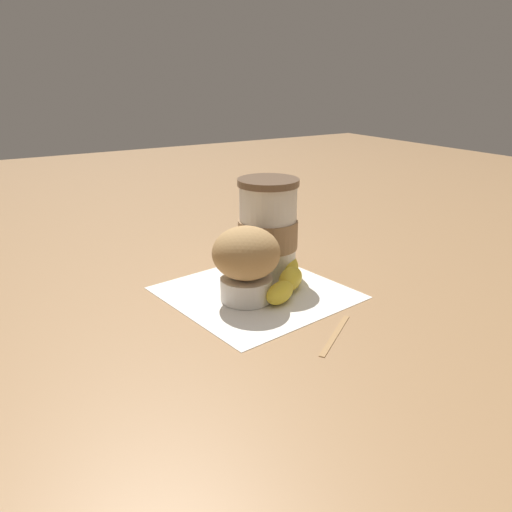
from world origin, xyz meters
The scene contains 6 objects.
ground_plane centered at (0.00, 0.00, 0.00)m, with size 3.00×3.00×0.00m, color #936D47.
paper_napkin centered at (0.00, 0.00, 0.00)m, with size 0.24×0.24×0.00m, color white.
coffee_cup centered at (-0.05, 0.05, 0.08)m, with size 0.09×0.09×0.15m.
muffin centered at (0.01, -0.02, 0.06)m, with size 0.09×0.09×0.11m.
banana centered at (-0.01, 0.06, 0.02)m, with size 0.18×0.13×0.03m.
wooden_stirrer centered at (0.16, 0.02, 0.00)m, with size 0.11×0.01×0.00m, color #9E7547.
Camera 1 is at (0.57, -0.35, 0.30)m, focal length 35.00 mm.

